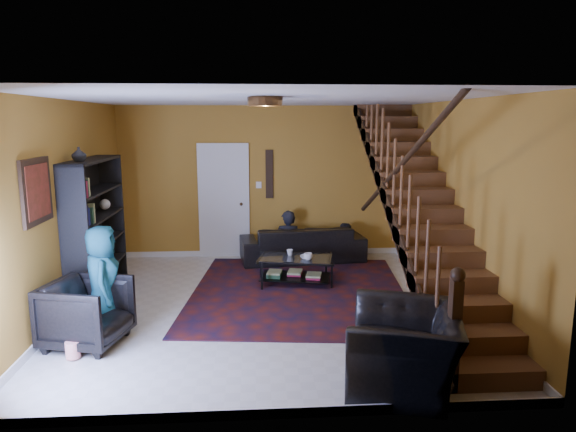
% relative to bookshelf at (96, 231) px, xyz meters
% --- Properties ---
extents(floor, '(5.50, 5.50, 0.00)m').
position_rel_bookshelf_xyz_m(floor, '(2.40, -0.60, -0.96)').
color(floor, beige).
rests_on(floor, ground).
extents(room, '(5.50, 5.50, 5.50)m').
position_rel_bookshelf_xyz_m(room, '(1.07, 0.73, -0.91)').
color(room, '#A97325').
rests_on(room, ground).
extents(staircase, '(0.95, 5.02, 3.18)m').
position_rel_bookshelf_xyz_m(staircase, '(4.53, -0.60, 0.43)').
color(staircase, brown).
rests_on(staircase, floor).
extents(bookshelf, '(0.35, 1.80, 2.00)m').
position_rel_bookshelf_xyz_m(bookshelf, '(0.00, 0.00, 0.00)').
color(bookshelf, black).
rests_on(bookshelf, floor).
extents(door, '(0.82, 0.05, 2.05)m').
position_rel_bookshelf_xyz_m(door, '(1.70, 2.12, 0.06)').
color(door, silver).
rests_on(door, floor).
extents(framed_picture, '(0.04, 0.74, 0.74)m').
position_rel_bookshelf_xyz_m(framed_picture, '(-0.17, -1.50, 0.79)').
color(framed_picture, maroon).
rests_on(framed_picture, room).
extents(wall_hanging, '(0.14, 0.03, 0.90)m').
position_rel_bookshelf_xyz_m(wall_hanging, '(2.55, 2.13, 0.59)').
color(wall_hanging, black).
rests_on(wall_hanging, room).
extents(ceiling_fixture, '(0.40, 0.40, 0.10)m').
position_rel_bookshelf_xyz_m(ceiling_fixture, '(2.40, -1.40, 1.78)').
color(ceiling_fixture, '#3F2814').
rests_on(ceiling_fixture, room).
extents(rug, '(3.47, 3.87, 0.02)m').
position_rel_bookshelf_xyz_m(rug, '(2.91, -0.05, -0.96)').
color(rug, '#48130C').
rests_on(rug, floor).
extents(sofa, '(2.30, 1.11, 0.65)m').
position_rel_bookshelf_xyz_m(sofa, '(3.13, 1.70, -0.64)').
color(sofa, black).
rests_on(sofa, floor).
extents(armchair_left, '(1.01, 0.99, 0.76)m').
position_rel_bookshelf_xyz_m(armchair_left, '(0.35, -1.70, -0.58)').
color(armchair_left, black).
rests_on(armchair_left, floor).
extents(armchair_right, '(1.30, 1.40, 0.76)m').
position_rel_bookshelf_xyz_m(armchair_right, '(3.69, -2.85, -0.59)').
color(armchair_right, black).
rests_on(armchair_right, floor).
extents(person_adult_a, '(0.51, 0.34, 1.38)m').
position_rel_bookshelf_xyz_m(person_adult_a, '(2.87, 1.75, -0.72)').
color(person_adult_a, black).
rests_on(person_adult_a, sofa).
extents(person_adult_b, '(0.57, 0.46, 1.13)m').
position_rel_bookshelf_xyz_m(person_adult_b, '(3.90, 1.75, -0.85)').
color(person_adult_b, black).
rests_on(person_adult_b, sofa).
extents(person_child, '(0.54, 0.72, 1.32)m').
position_rel_bookshelf_xyz_m(person_child, '(0.45, -1.36, -0.30)').
color(person_child, '#184F5B').
rests_on(person_child, armchair_left).
extents(coffee_table, '(1.23, 0.87, 0.43)m').
position_rel_bookshelf_xyz_m(coffee_table, '(2.90, 0.36, -0.72)').
color(coffee_table, black).
rests_on(coffee_table, floor).
extents(cup_a, '(0.16, 0.16, 0.10)m').
position_rel_bookshelf_xyz_m(cup_a, '(3.08, 0.20, -0.48)').
color(cup_a, '#999999').
rests_on(cup_a, coffee_table).
extents(cup_b, '(0.13, 0.13, 0.09)m').
position_rel_bookshelf_xyz_m(cup_b, '(2.82, 0.48, -0.49)').
color(cup_b, '#999999').
rests_on(cup_b, coffee_table).
extents(bowl, '(0.24, 0.24, 0.05)m').
position_rel_bookshelf_xyz_m(bowl, '(3.06, 0.27, -0.51)').
color(bowl, '#999999').
rests_on(bowl, coffee_table).
extents(vase, '(0.18, 0.18, 0.19)m').
position_rel_bookshelf_xyz_m(vase, '(-0.00, -0.50, 1.13)').
color(vase, '#999999').
rests_on(vase, bookshelf).
extents(popcorn_bucket, '(0.17, 0.17, 0.18)m').
position_rel_bookshelf_xyz_m(popcorn_bucket, '(0.30, -2.07, -0.86)').
color(popcorn_bucket, red).
rests_on(popcorn_bucket, rug).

